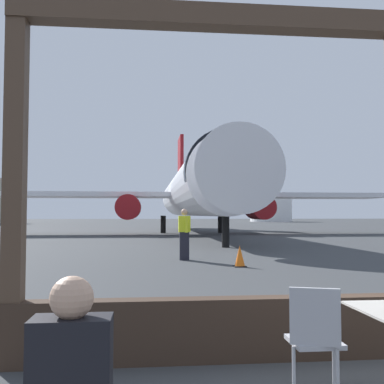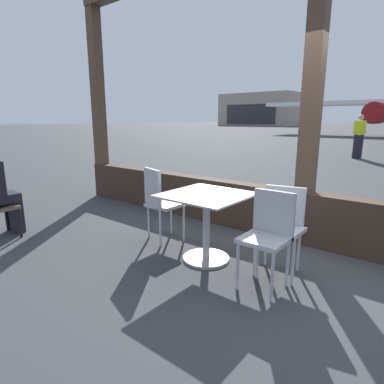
% 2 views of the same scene
% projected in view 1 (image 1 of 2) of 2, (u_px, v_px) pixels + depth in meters
% --- Properties ---
extents(ground_plane, '(220.00, 220.00, 0.00)m').
position_uv_depth(ground_plane, '(176.00, 230.00, 44.64)').
color(ground_plane, '#383A3D').
extents(cafe_chair_aisle_left, '(0.48, 0.48, 0.95)m').
position_uv_depth(cafe_chair_aisle_left, '(315.00, 333.00, 3.66)').
color(cafe_chair_aisle_left, '#B2B2B7').
rests_on(cafe_chair_aisle_left, ground).
extents(airplane, '(31.49, 35.24, 10.34)m').
position_uv_depth(airplane, '(195.00, 191.00, 34.74)').
color(airplane, silver).
rests_on(airplane, ground).
extents(ground_crew_worker, '(0.40, 0.56, 1.74)m').
position_uv_depth(ground_crew_worker, '(184.00, 233.00, 15.08)').
color(ground_crew_worker, black).
rests_on(ground_crew_worker, ground).
extents(traffic_cone, '(0.36, 0.36, 0.63)m').
position_uv_depth(traffic_cone, '(240.00, 257.00, 13.11)').
color(traffic_cone, orange).
rests_on(traffic_cone, ground).
extents(fuel_storage_tank, '(8.85, 8.85, 4.86)m').
position_uv_depth(fuel_storage_tank, '(271.00, 210.00, 94.92)').
color(fuel_storage_tank, white).
rests_on(fuel_storage_tank, ground).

